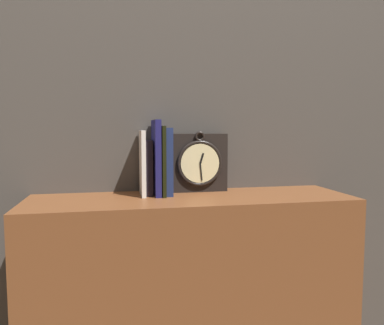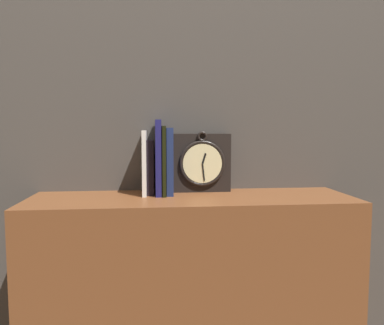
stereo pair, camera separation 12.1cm
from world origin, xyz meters
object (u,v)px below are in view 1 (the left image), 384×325
(book_slot0_white, at_px, (142,163))
(book_slot3_black, at_px, (162,160))
(book_slot4_navy, at_px, (167,161))
(book_slot1_black, at_px, (148,167))
(book_slot2_navy, at_px, (156,157))
(clock, at_px, (198,162))

(book_slot0_white, distance_m, book_slot3_black, 0.07)
(book_slot0_white, distance_m, book_slot4_navy, 0.08)
(book_slot1_black, distance_m, book_slot3_black, 0.05)
(book_slot2_navy, bearing_deg, book_slot3_black, -5.74)
(book_slot1_black, xyz_separation_m, book_slot3_black, (0.05, -0.02, 0.02))
(book_slot2_navy, relative_size, book_slot3_black, 1.09)
(clock, relative_size, book_slot4_navy, 0.95)
(clock, distance_m, book_slot2_navy, 0.16)
(book_slot0_white, bearing_deg, clock, 9.81)
(book_slot1_black, height_order, book_slot2_navy, book_slot2_navy)
(book_slot0_white, xyz_separation_m, book_slot4_navy, (0.08, 0.00, 0.00))
(book_slot3_black, bearing_deg, clock, 16.67)
(book_slot1_black, bearing_deg, book_slot3_black, -19.02)
(book_slot0_white, relative_size, book_slot3_black, 0.94)
(clock, height_order, book_slot1_black, clock)
(book_slot0_white, height_order, book_slot4_navy, book_slot4_navy)
(book_slot3_black, relative_size, book_slot4_navy, 1.03)
(book_slot1_black, distance_m, book_slot4_navy, 0.07)
(book_slot1_black, height_order, book_slot4_navy, book_slot4_navy)
(book_slot0_white, relative_size, book_slot2_navy, 0.86)
(clock, bearing_deg, book_slot0_white, -170.19)
(clock, xyz_separation_m, book_slot2_navy, (-0.15, -0.04, 0.02))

